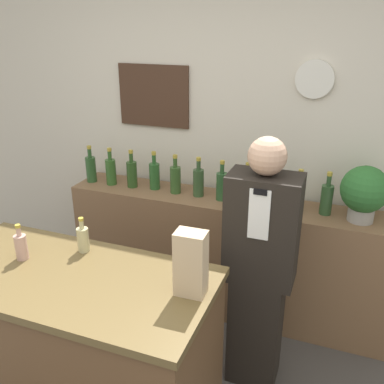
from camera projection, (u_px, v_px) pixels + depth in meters
back_wall at (226, 132)px, 3.15m from camera, size 5.20×0.09×2.70m
back_shelf at (225, 256)px, 3.24m from camera, size 2.39×0.38×0.92m
display_counter at (78, 353)px, 2.27m from camera, size 1.44×0.69×0.98m
shopkeeper at (259, 270)px, 2.47m from camera, size 0.40×0.25×1.58m
potted_plant at (364, 191)px, 2.68m from camera, size 0.30×0.30×0.37m
paper_bag at (191, 264)px, 1.89m from camera, size 0.14×0.10×0.31m
counter_bottle_1 at (21, 246)px, 2.20m from camera, size 0.06×0.06×0.20m
counter_bottle_2 at (83, 239)px, 2.27m from camera, size 0.06×0.06×0.20m
shelf_bottle_0 at (91, 168)px, 3.37m from camera, size 0.08×0.08×0.29m
shelf_bottle_1 at (111, 171)px, 3.32m from camera, size 0.08×0.08×0.29m
shelf_bottle_2 at (132, 173)px, 3.27m from camera, size 0.08×0.08×0.29m
shelf_bottle_3 at (155, 175)px, 3.23m from camera, size 0.08×0.08×0.29m
shelf_bottle_4 at (175, 179)px, 3.15m from camera, size 0.08×0.08×0.29m
shelf_bottle_5 at (198, 182)px, 3.10m from camera, size 0.08×0.08×0.29m
shelf_bottle_6 at (222, 185)px, 3.03m from camera, size 0.08×0.08×0.29m
shelf_bottle_7 at (247, 188)px, 2.99m from camera, size 0.08×0.08×0.29m
shelf_bottle_8 at (272, 192)px, 2.92m from camera, size 0.08×0.08×0.29m
shelf_bottle_9 at (299, 195)px, 2.86m from camera, size 0.08×0.08×0.29m
shelf_bottle_10 at (327, 198)px, 2.81m from camera, size 0.08×0.08×0.29m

